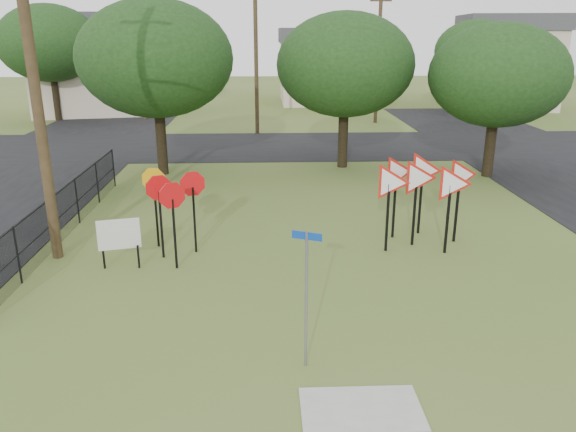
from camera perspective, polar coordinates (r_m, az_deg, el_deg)
The scene contains 20 objects.
ground at distance 11.84m, azimuth 5.51°, elevation -11.92°, with size 140.00×140.00×0.00m, color #445B22.
street_far at distance 30.75m, azimuth 0.55°, elevation 7.15°, with size 60.00×8.00×0.02m, color black.
curb_pad at distance 9.86m, azimuth 7.45°, elevation -18.86°, with size 2.00×1.20×0.02m, color #9C9D94.
street_name_sign at distance 10.09m, azimuth 1.87°, elevation -7.57°, with size 0.51×0.24×2.65m.
stop_sign_cluster at distance 15.41m, azimuth -11.93°, elevation 2.10°, with size 1.84×1.88×2.35m.
yield_sign_cluster at distance 16.42m, azimuth 13.49°, elevation 3.48°, with size 3.27×1.97×2.58m.
info_board at distance 15.16m, azimuth -16.80°, elevation -1.95°, with size 1.06×0.29×1.35m.
utility_pole_main at distance 15.72m, azimuth -24.41°, elevation 14.06°, with size 3.55×0.33×10.00m.
far_pole_a at distance 34.16m, azimuth -3.27°, elevation 15.99°, with size 1.40×0.24×9.00m.
far_pole_b at distance 38.90m, azimuth 9.16°, elevation 15.70°, with size 1.40×0.24×8.50m.
far_pole_c at distance 41.04m, azimuth -14.84°, elevation 15.82°, with size 1.40×0.24×9.00m.
fence_run at distance 18.21m, azimuth -21.71°, elevation 0.50°, with size 0.05×11.55×1.50m.
house_left at distance 45.92m, azimuth -18.72°, elevation 14.49°, with size 10.58×8.88×7.20m.
house_mid at distance 50.51m, azimuth 4.08°, elevation 15.05°, with size 8.40×8.40×6.20m.
house_right at distance 50.15m, azimuth 21.28°, elevation 14.46°, with size 8.30×8.30×7.20m.
tree_near_left at distance 24.57m, azimuth -13.31°, elevation 15.27°, with size 6.40×6.40×7.27m.
tree_near_mid at distance 25.42m, azimuth 5.83°, elevation 15.02°, with size 6.00×6.00×6.80m.
tree_near_right at distance 25.08m, azimuth 20.56°, elevation 13.23°, with size 5.60×5.60×6.33m.
tree_far_left at distance 42.67m, azimuth -23.10°, elevation 15.85°, with size 6.80×6.80×7.73m.
tree_far_right at distance 44.92m, azimuth 18.58°, elevation 15.58°, with size 6.00×6.00×6.80m.
Camera 1 is at (-1.53, -10.13, 5.94)m, focal length 35.00 mm.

